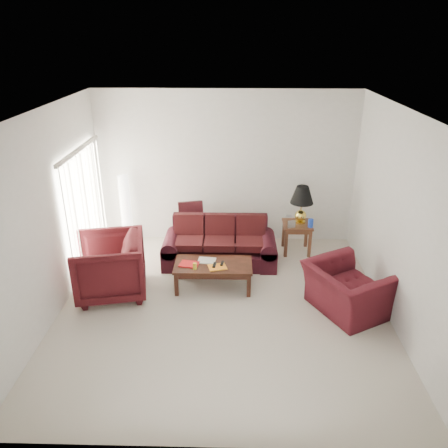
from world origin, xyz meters
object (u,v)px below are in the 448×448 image
object	(u,v)px
floor_lamp	(126,210)
end_table	(296,238)
sofa	(220,243)
coffee_table	(213,275)
armchair_right	(347,290)
armchair_left	(110,266)

from	to	relation	value
floor_lamp	end_table	bearing A→B (deg)	-4.46
sofa	coffee_table	bearing A→B (deg)	-97.36
sofa	end_table	bearing A→B (deg)	17.24
floor_lamp	armchair_right	bearing A→B (deg)	-29.97
end_table	coffee_table	bearing A→B (deg)	-138.94
floor_lamp	sofa	bearing A→B (deg)	-22.54
end_table	armchair_right	xyz separation A→B (m)	(0.51, -1.96, 0.07)
sofa	armchair_right	distance (m)	2.45
coffee_table	end_table	bearing A→B (deg)	45.21
sofa	end_table	xyz separation A→B (m)	(1.47, 0.52, -0.12)
armchair_left	armchair_right	size ratio (longest dim) A/B	0.96
end_table	floor_lamp	bearing A→B (deg)	175.54
sofa	floor_lamp	xyz separation A→B (m)	(-1.87, 0.78, 0.31)
floor_lamp	coffee_table	xyz separation A→B (m)	(1.79, -1.60, -0.50)
floor_lamp	coffee_table	world-z (taller)	floor_lamp
floor_lamp	coffee_table	size ratio (longest dim) A/B	1.14
armchair_right	coffee_table	distance (m)	2.15
sofa	armchair_right	world-z (taller)	sofa
sofa	coffee_table	world-z (taller)	sofa
end_table	floor_lamp	xyz separation A→B (m)	(-3.34, 0.26, 0.43)
armchair_left	armchair_right	world-z (taller)	armchair_left
armchair_right	end_table	bearing A→B (deg)	-14.30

